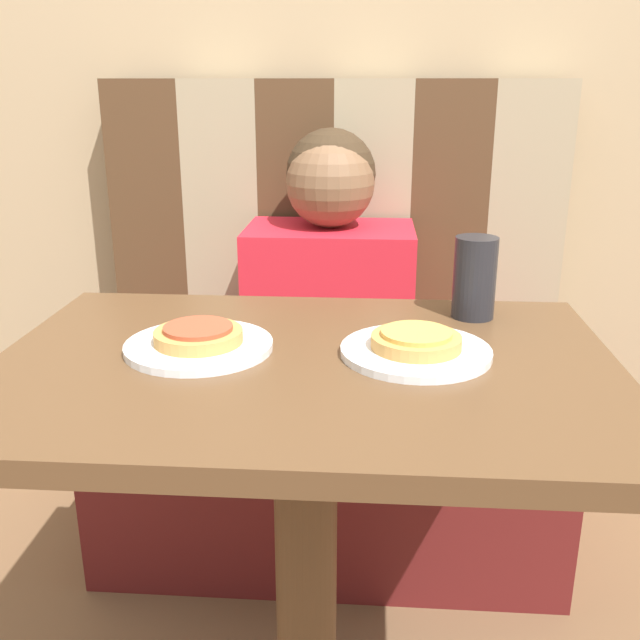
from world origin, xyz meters
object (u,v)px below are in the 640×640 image
plate_right (416,351)px  drinking_cup (475,278)px  person (330,274)px  pizza_left (198,335)px  pizza_right (416,340)px  plate_left (199,346)px

plate_right → drinking_cup: bearing=60.8°
person → pizza_left: (-0.16, -0.61, 0.06)m
person → pizza_right: size_ratio=4.66×
person → pizza_right: person is taller
plate_left → pizza_right: 0.33m
pizza_right → drinking_cup: drinking_cup is taller
plate_right → pizza_left: (-0.33, 0.00, 0.02)m
person → plate_right: 0.63m
plate_right → pizza_left: 0.33m
drinking_cup → pizza_right: bearing=-119.2°
person → plate_right: person is taller
pizza_left → plate_right: bearing=0.0°
plate_right → pizza_left: size_ratio=1.67×
person → plate_left: (-0.16, -0.61, 0.04)m
pizza_right → drinking_cup: (0.11, 0.19, 0.05)m
plate_right → pizza_right: bearing=0.0°
plate_right → pizza_right: (0.00, 0.00, 0.02)m
plate_left → drinking_cup: drinking_cup is taller
pizza_left → pizza_right: bearing=0.0°
plate_right → drinking_cup: drinking_cup is taller
pizza_left → pizza_right: same height
pizza_right → drinking_cup: 0.22m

